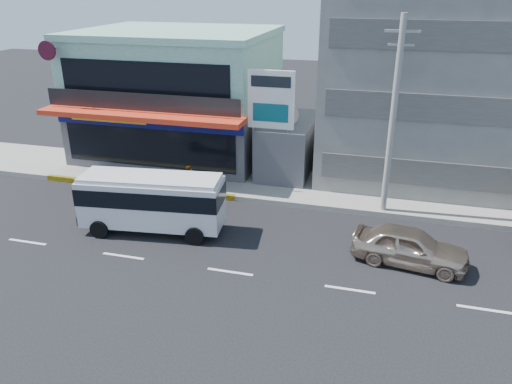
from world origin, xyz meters
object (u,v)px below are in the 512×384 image
Objects in this scene: motorcycle_rider at (191,194)px; utility_pole_near at (393,119)px; sedan at (410,246)px; minibus at (152,199)px; concrete_building at (469,60)px; satellite_dish at (286,123)px; shop_building at (180,97)px; billboard at (271,107)px.

utility_pole_near is at bearing 9.77° from motorcycle_rider.
sedan is at bearing -14.92° from motorcycle_rider.
minibus reaches higher than sedan.
concrete_building reaches higher than satellite_dish.
minibus is at bearing -73.96° from shop_building.
concrete_building is at bearing 62.24° from utility_pole_near.
satellite_dish is 0.15× the size of utility_pole_near.
billboard is 2.91× the size of motorcycle_rider.
motorcycle_rider is (-11.24, 2.99, -0.05)m from sedan.
utility_pole_near is at bearing -30.96° from satellite_dish.
utility_pole_near is at bearing 23.88° from minibus.
shop_building is 8.92m from billboard.
concrete_building is at bearing 3.35° from shop_building.
utility_pole_near is 6.52m from sedan.
satellite_dish is at bearing 53.08° from motorcycle_rider.
minibus is 1.45× the size of sedan.
shop_building is at bearing -176.65° from concrete_building.
sedan is at bearing 0.20° from minibus.
shop_building is 1.24× the size of utility_pole_near.
concrete_building is 17.93m from motorcycle_rider.
sedan is 11.63m from motorcycle_rider.
motorcycle_rider is at bearing -146.34° from concrete_building.
billboard is 6.47m from motorcycle_rider.
satellite_dish is 11.36m from sedan.
billboard reaches higher than sedan.
concrete_building reaches higher than utility_pole_near.
satellite_dish is 9.79m from minibus.
minibus is 3.26m from motorcycle_rider.
shop_building is 8.27× the size of satellite_dish.
shop_building reaches higher than billboard.
utility_pole_near is (6.50, -1.80, 0.22)m from billboard.
shop_building is at bearing 106.04° from minibus.
motorcycle_rider is at bearing -134.81° from billboard.
shop_building is at bearing 159.79° from satellite_dish.
motorcycle_rider is (-3.50, -3.52, -4.14)m from billboard.
minibus is (-4.75, -8.36, -1.87)m from satellite_dish.
concrete_building reaches higher than motorcycle_rider.
motorcycle_rider is (-14.00, -9.32, -6.22)m from concrete_building.
utility_pole_near reaches higher than shop_building.
minibus is at bearing -156.12° from utility_pole_near.
utility_pole_near is at bearing -25.06° from shop_building.
utility_pole_near reaches higher than minibus.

